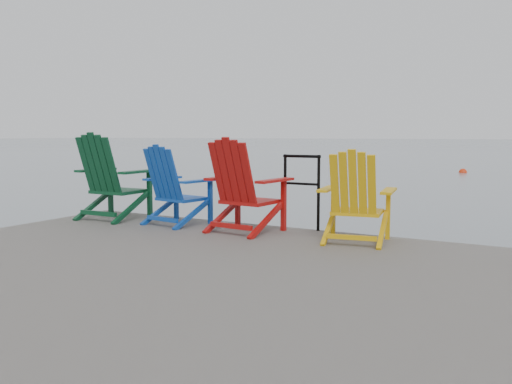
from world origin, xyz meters
The scene contains 8 objects.
ground centered at (0.00, 0.00, 0.00)m, with size 400.00×400.00×0.00m, color slate.
dock centered at (0.00, 0.00, 0.35)m, with size 6.00×5.00×1.40m.
handrail centered at (0.25, 2.45, 1.04)m, with size 0.48×0.04×0.90m.
chair_green centered at (-2.31, 1.91, 1.07)m, with size 0.91×0.85×1.13m.
chair_blue centered at (-1.29, 1.97, 1.00)m, with size 0.86×0.81×0.98m.
chair_red centered at (-0.26, 1.93, 1.04)m, with size 0.91×0.85×1.07m.
chair_yellow centered at (1.09, 1.98, 0.98)m, with size 0.85×0.80×0.96m.
buoy_b centered at (-0.68, 21.25, 0.00)m, with size 0.35×0.35×0.35m, color red.
Camera 1 is at (2.93, -3.45, 1.64)m, focal length 38.00 mm.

